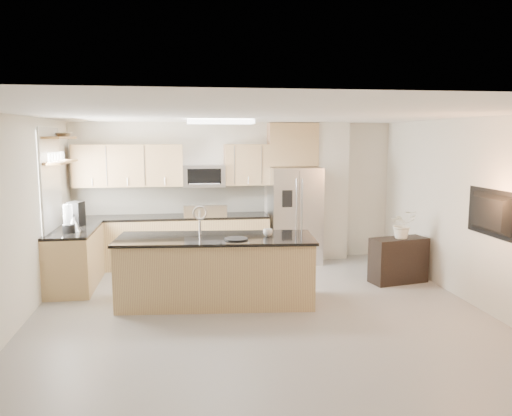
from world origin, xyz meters
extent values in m
plane|color=gray|center=(0.00, 0.00, 0.00)|extent=(6.50, 6.50, 0.00)
cube|color=white|center=(0.00, 0.00, 2.60)|extent=(6.00, 6.50, 0.02)
cube|color=silver|center=(0.00, 3.25, 1.30)|extent=(6.00, 0.02, 2.60)
cube|color=silver|center=(0.00, -3.25, 1.30)|extent=(6.00, 0.02, 2.60)
cube|color=silver|center=(-3.00, 0.00, 1.30)|extent=(0.02, 6.50, 2.60)
cube|color=silver|center=(3.00, 0.00, 1.30)|extent=(0.02, 6.50, 2.60)
cube|color=tan|center=(-1.23, 2.92, 0.44)|extent=(3.55, 0.65, 0.88)
cube|color=black|center=(-1.23, 2.92, 0.90)|extent=(3.55, 0.66, 0.04)
cube|color=silver|center=(-1.23, 3.24, 1.18)|extent=(3.55, 0.02, 0.52)
cube|color=tan|center=(-2.67, 1.85, 0.44)|extent=(0.65, 1.50, 0.88)
cube|color=black|center=(-2.67, 1.85, 0.90)|extent=(0.66, 1.50, 0.04)
cube|color=black|center=(-0.60, 2.92, 0.45)|extent=(0.76, 0.64, 0.90)
cube|color=black|center=(-0.60, 2.92, 0.92)|extent=(0.76, 0.62, 0.03)
cube|color=silver|center=(-0.60, 2.62, 1.03)|extent=(0.76, 0.04, 0.22)
cube|color=#A77C5A|center=(-1.94, 3.08, 1.83)|extent=(1.92, 0.33, 0.75)
cube|color=#A77C5A|center=(0.19, 3.08, 1.83)|extent=(0.82, 0.33, 0.75)
cube|color=silver|center=(-0.60, 3.05, 1.63)|extent=(0.76, 0.40, 0.40)
cube|color=black|center=(-0.60, 2.85, 1.63)|extent=(0.60, 0.02, 0.28)
cube|color=silver|center=(1.06, 2.88, 0.89)|extent=(0.92, 0.75, 1.78)
cube|color=gray|center=(1.06, 2.50, 0.89)|extent=(0.02, 0.01, 1.69)
cube|color=black|center=(0.84, 2.48, 1.25)|extent=(0.18, 0.03, 0.30)
cube|color=beige|center=(1.82, 3.10, 1.30)|extent=(0.60, 0.30, 2.60)
cube|color=white|center=(-2.98, 1.85, 1.65)|extent=(0.03, 1.05, 1.55)
cube|color=silver|center=(-2.97, 1.85, 1.65)|extent=(0.03, 1.15, 1.65)
cube|color=#97663C|center=(-2.85, 1.95, 1.95)|extent=(0.30, 1.20, 0.04)
cube|color=#97663C|center=(-2.85, 1.95, 2.32)|extent=(0.30, 1.20, 0.04)
cube|color=white|center=(-0.40, 1.60, 2.56)|extent=(1.00, 0.50, 0.06)
cube|color=tan|center=(-0.55, 0.75, 0.45)|extent=(2.75, 1.17, 0.91)
cube|color=black|center=(-0.55, 0.75, 0.93)|extent=(2.82, 1.24, 0.04)
cube|color=black|center=(-0.75, 0.75, 0.91)|extent=(0.57, 0.41, 0.01)
cylinder|color=silver|center=(-0.75, 0.97, 1.12)|extent=(0.03, 0.03, 0.34)
torus|color=silver|center=(-0.75, 0.91, 1.27)|extent=(0.21, 0.03, 0.21)
cube|color=black|center=(2.44, 1.34, 0.36)|extent=(0.96, 0.55, 0.73)
imported|color=silver|center=(0.19, 0.70, 1.00)|extent=(0.16, 0.16, 0.11)
cylinder|color=black|center=(-0.28, 0.54, 0.96)|extent=(0.37, 0.37, 0.02)
cylinder|color=black|center=(-2.67, 1.52, 0.98)|extent=(0.18, 0.18, 0.13)
cylinder|color=silver|center=(-2.67, 1.52, 1.19)|extent=(0.14, 0.14, 0.30)
cone|color=silver|center=(-2.62, 1.62, 1.04)|extent=(0.21, 0.21, 0.23)
cylinder|color=black|center=(-2.62, 1.62, 1.16)|extent=(0.04, 0.04, 0.04)
cube|color=black|center=(-2.69, 2.18, 1.11)|extent=(0.26, 0.29, 0.38)
cylinder|color=silver|center=(-2.69, 2.12, 1.02)|extent=(0.12, 0.12, 0.13)
imported|color=silver|center=(-2.85, 2.29, 2.38)|extent=(0.39, 0.39, 0.08)
imported|color=silver|center=(2.47, 1.32, 1.07)|extent=(0.69, 0.62, 0.68)
imported|color=black|center=(2.91, -0.20, 1.35)|extent=(0.14, 1.08, 0.62)
camera|label=1|loc=(-0.97, -6.09, 2.33)|focal=35.00mm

